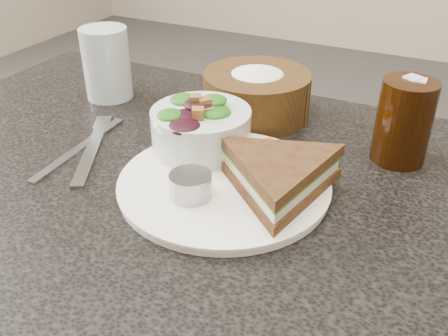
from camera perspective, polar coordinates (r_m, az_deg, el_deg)
dinner_plate at (r=0.64m, az=-0.00°, el=-1.85°), size 0.27×0.27×0.01m
sandwich at (r=0.61m, az=6.24°, el=-0.86°), size 0.26×0.26×0.05m
salad_bowl at (r=0.69m, az=-2.65°, el=5.22°), size 0.17×0.17×0.08m
dressing_ramekin at (r=0.60m, az=-3.85°, el=-2.02°), size 0.06×0.06×0.03m
orange_wedge at (r=0.69m, az=5.13°, el=2.50°), size 0.09×0.09×0.03m
fork at (r=0.75m, az=-14.95°, el=1.79°), size 0.10×0.17×0.01m
knife at (r=0.76m, az=-16.12°, el=2.22°), size 0.02×0.21×0.00m
bread_basket at (r=0.82m, az=3.78°, el=9.22°), size 0.20×0.20×0.10m
cola_glass at (r=0.72m, az=19.94°, el=5.44°), size 0.08×0.08×0.13m
water_glass at (r=0.91m, az=-13.27°, el=11.55°), size 0.09×0.09×0.12m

